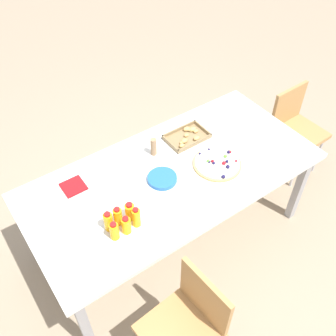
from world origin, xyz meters
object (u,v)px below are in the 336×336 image
chair_end (295,125)px  juice_bottle_5 (130,211)px  cardboard_tube (153,147)px  juice_bottle_3 (108,221)px  juice_bottle_4 (118,216)px  chair_near_left (188,321)px  party_table (173,179)px  napkin_stack (73,186)px  juice_bottle_2 (136,217)px  juice_bottle_1 (126,225)px  juice_bottle_0 (114,231)px  fruit_pizza (217,163)px  snack_tray (187,137)px  plate_stack (162,179)px

chair_end → juice_bottle_5: bearing=4.8°
chair_end → cardboard_tube: bearing=-9.4°
juice_bottle_3 → juice_bottle_4: juice_bottle_3 is taller
chair_near_left → party_table: bearing=-34.4°
napkin_stack → juice_bottle_2: bearing=-69.9°
party_table → juice_bottle_1: bearing=-155.6°
chair_end → juice_bottle_0: 2.03m
fruit_pizza → snack_tray: (0.00, 0.35, 0.00)m
chair_near_left → snack_tray: chair_near_left is taller
juice_bottle_2 → juice_bottle_4: (-0.09, 0.08, -0.01)m
chair_near_left → juice_bottle_3: 0.74m
juice_bottle_3 → juice_bottle_5: (0.15, -0.01, -0.01)m
juice_bottle_3 → plate_stack: 0.51m
chair_near_left → plate_stack: 0.92m
juice_bottle_3 → fruit_pizza: size_ratio=0.42×
chair_near_left → fruit_pizza: chair_near_left is taller
juice_bottle_2 → cardboard_tube: (0.43, 0.46, -0.00)m
party_table → napkin_stack: (-0.62, 0.28, 0.07)m
snack_tray → juice_bottle_0: bearing=-152.6°
cardboard_tube → snack_tray: bearing=-0.1°
cardboard_tube → chair_end: bearing=-7.8°
party_table → fruit_pizza: bearing=-20.4°
cardboard_tube → juice_bottle_5: bearing=-137.9°
juice_bottle_0 → napkin_stack: size_ratio=0.89×
chair_end → party_table: bearing=0.4°
juice_bottle_0 → napkin_stack: juice_bottle_0 is taller
juice_bottle_2 → juice_bottle_1: bearing=-173.4°
party_table → cardboard_tube: size_ratio=14.79×
plate_stack → cardboard_tube: cardboard_tube is taller
juice_bottle_0 → juice_bottle_5: bearing=25.4°
napkin_stack → party_table: bearing=-24.4°
juice_bottle_4 → cardboard_tube: 0.65m
juice_bottle_4 → fruit_pizza: 0.83m
juice_bottle_2 → juice_bottle_5: size_ratio=1.12×
napkin_stack → juice_bottle_3: bearing=-85.6°
party_table → plate_stack: size_ratio=10.24×
snack_tray → plate_stack: (-0.41, -0.25, 0.00)m
plate_stack → juice_bottle_5: bearing=-156.7°
napkin_stack → cardboard_tube: bearing=-4.0°
chair_near_left → juice_bottle_0: (-0.12, 0.58, 0.32)m
juice_bottle_2 → snack_tray: (0.75, 0.46, -0.06)m
plate_stack → party_table: bearing=5.5°
cardboard_tube → juice_bottle_4: bearing=-143.2°
chair_end → juice_bottle_2: juice_bottle_2 is taller
chair_near_left → juice_bottle_1: 0.66m
juice_bottle_1 → juice_bottle_2: bearing=6.6°
juice_bottle_0 → cardboard_tube: (0.59, 0.47, 0.01)m
juice_bottle_2 → plate_stack: size_ratio=0.74×
juice_bottle_1 → juice_bottle_2: juice_bottle_2 is taller
juice_bottle_5 → snack_tray: 0.85m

